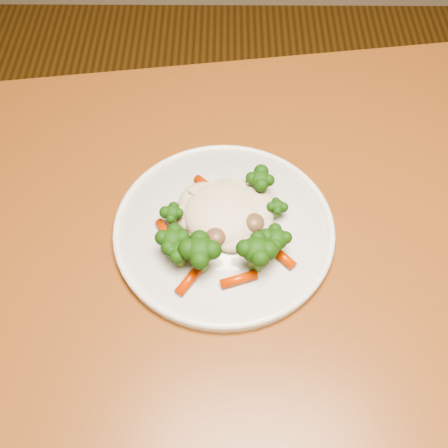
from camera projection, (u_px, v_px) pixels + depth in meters
dining_table at (288, 298)px, 0.79m from camera, size 1.27×0.94×0.75m
plate at (224, 230)px, 0.72m from camera, size 0.28×0.28×0.01m
meal at (224, 225)px, 0.69m from camera, size 0.18×0.18×0.05m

